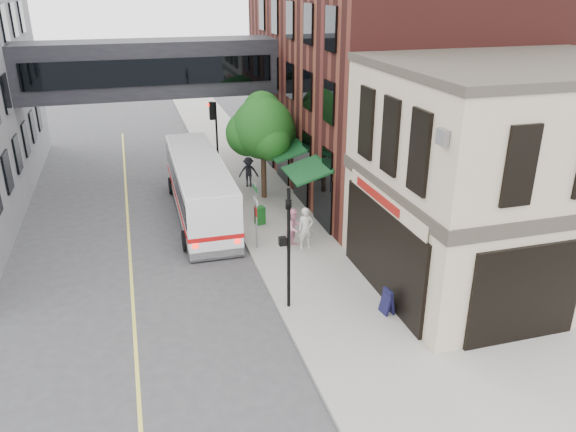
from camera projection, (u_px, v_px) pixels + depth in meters
ground at (294, 343)px, 18.37m from camera, size 120.00×120.00×0.00m
sidewalk_main at (256, 193)px, 31.27m from camera, size 4.00×60.00×0.15m
corner_building at (510, 178)px, 20.82m from camera, size 10.19×8.12×8.45m
brick_building at (388, 58)px, 31.52m from camera, size 13.76×18.00×14.00m
skyway_bridge at (150, 68)px, 31.06m from camera, size 14.00×3.18×3.00m
traffic_signal_near at (288, 234)px, 19.09m from camera, size 0.44×0.22×4.60m
traffic_signal_far at (214, 125)px, 32.23m from camera, size 0.53×0.28×4.50m
street_sign_pole at (256, 210)px, 23.94m from camera, size 0.08×0.75×3.00m
street_tree at (262, 128)px, 29.15m from camera, size 3.80×3.20×5.60m
lane_marking at (129, 237)px, 25.96m from camera, size 0.12×40.00×0.01m
bus at (199, 185)px, 27.84m from camera, size 2.68×10.73×2.88m
pedestrian_a at (306, 228)px, 24.25m from camera, size 0.68×0.45×1.86m
pedestrian_b at (294, 228)px, 24.47m from camera, size 1.07×1.00×1.74m
pedestrian_c at (249, 172)px, 31.67m from camera, size 1.22×0.85×1.72m
newspaper_box at (260, 215)px, 26.90m from camera, size 0.50×0.46×0.87m
sandwich_board at (387, 301)px, 19.61m from camera, size 0.39×0.55×0.91m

